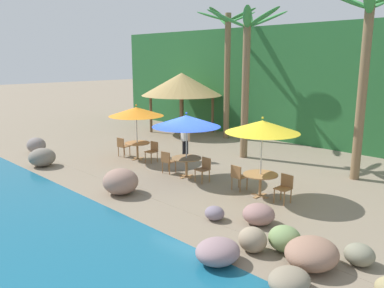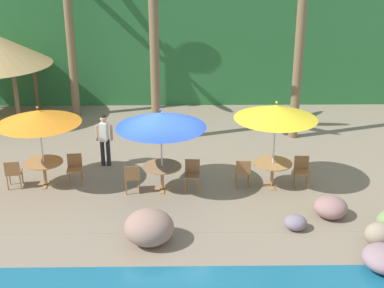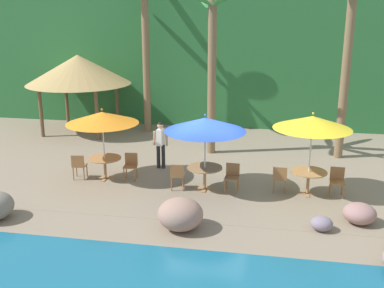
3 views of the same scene
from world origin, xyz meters
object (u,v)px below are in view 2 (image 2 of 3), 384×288
(chair_orange_seaward, at_px, (75,166))
(dining_table_blue, at_px, (162,170))
(chair_blue_inland, at_px, (132,177))
(palm_tree_third, at_px, (301,17))
(dining_table_yellow, at_px, (273,167))
(palm_tree_second, at_px, (154,18))
(palm_tree_nearest, at_px, (67,2))
(dining_table_orange, at_px, (44,166))
(waiter_in_white, at_px, (104,136))
(chair_blue_seaward, at_px, (192,173))
(chair_orange_inland, at_px, (13,172))
(umbrella_orange, at_px, (38,117))
(umbrella_yellow, at_px, (276,112))
(chair_yellow_seaward, at_px, (302,169))
(umbrella_blue, at_px, (161,120))
(chair_yellow_inland, at_px, (243,171))

(chair_orange_seaward, relative_size, dining_table_blue, 0.79)
(chair_blue_inland, height_order, palm_tree_third, palm_tree_third)
(chair_orange_seaward, distance_m, dining_table_yellow, 5.74)
(palm_tree_third, bearing_deg, palm_tree_second, -176.86)
(palm_tree_second, bearing_deg, palm_tree_nearest, 140.27)
(dining_table_orange, xyz_separation_m, waiter_in_white, (1.56, 1.40, 0.37))
(palm_tree_nearest, xyz_separation_m, palm_tree_second, (3.38, -2.81, -0.17))
(dining_table_orange, bearing_deg, chair_blue_seaward, -4.01)
(dining_table_orange, height_order, chair_orange_inland, chair_orange_inland)
(dining_table_blue, relative_size, palm_tree_second, 0.17)
(palm_tree_nearest, bearing_deg, dining_table_yellow, -43.44)
(umbrella_orange, height_order, dining_table_yellow, umbrella_orange)
(umbrella_yellow, distance_m, chair_yellow_seaward, 1.95)
(chair_blue_seaward, xyz_separation_m, palm_tree_third, (3.67, 4.12, 3.72))
(umbrella_yellow, height_order, waiter_in_white, umbrella_yellow)
(palm_tree_third, bearing_deg, chair_yellow_seaward, -97.47)
(dining_table_blue, height_order, palm_tree_third, palm_tree_third)
(chair_orange_inland, height_order, chair_yellow_seaward, same)
(dining_table_orange, xyz_separation_m, dining_table_yellow, (6.56, -0.15, 0.00))
(dining_table_yellow, height_order, palm_tree_third, palm_tree_third)
(umbrella_blue, bearing_deg, palm_tree_nearest, 119.04)
(palm_tree_second, bearing_deg, chair_blue_seaward, -72.75)
(umbrella_blue, relative_size, chair_yellow_seaward, 2.87)
(chair_orange_seaward, height_order, chair_orange_inland, same)
(dining_table_blue, xyz_separation_m, chair_blue_seaward, (0.85, 0.04, -0.10))
(chair_blue_inland, xyz_separation_m, chair_yellow_inland, (3.14, 0.33, 0.00))
(chair_orange_inland, height_order, dining_table_blue, chair_orange_inland)
(chair_orange_inland, height_order, palm_tree_second, palm_tree_second)
(umbrella_orange, height_order, dining_table_blue, umbrella_orange)
(chair_blue_seaward, height_order, chair_yellow_seaward, same)
(chair_orange_inland, height_order, palm_tree_third, palm_tree_third)
(umbrella_orange, relative_size, chair_orange_inland, 2.77)
(umbrella_orange, distance_m, dining_table_orange, 1.49)
(dining_table_blue, distance_m, chair_blue_seaward, 0.86)
(chair_orange_seaward, bearing_deg, chair_blue_seaward, -7.77)
(dining_table_yellow, xyz_separation_m, palm_tree_second, (-3.50, 3.71, 3.66))
(dining_table_yellow, relative_size, palm_tree_nearest, 0.16)
(palm_tree_nearest, bearing_deg, dining_table_orange, -87.13)
(chair_yellow_seaward, xyz_separation_m, palm_tree_second, (-4.36, 3.65, 3.77))
(palm_tree_nearest, relative_size, waiter_in_white, 4.04)
(dining_table_orange, height_order, chair_blue_inland, chair_blue_inland)
(dining_table_blue, xyz_separation_m, chair_yellow_seaward, (4.01, 0.25, -0.10))
(umbrella_orange, relative_size, dining_table_orange, 2.19)
(dining_table_orange, xyz_separation_m, umbrella_blue, (3.40, -0.34, 1.49))
(chair_orange_seaward, bearing_deg, dining_table_yellow, -3.19)
(chair_yellow_inland, bearing_deg, umbrella_orange, 177.88)
(palm_tree_second, bearing_deg, dining_table_yellow, -46.64)
(chair_yellow_seaward, bearing_deg, dining_table_yellow, -176.10)
(umbrella_yellow, bearing_deg, chair_blue_seaward, -176.34)
(dining_table_orange, distance_m, dining_table_yellow, 6.57)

